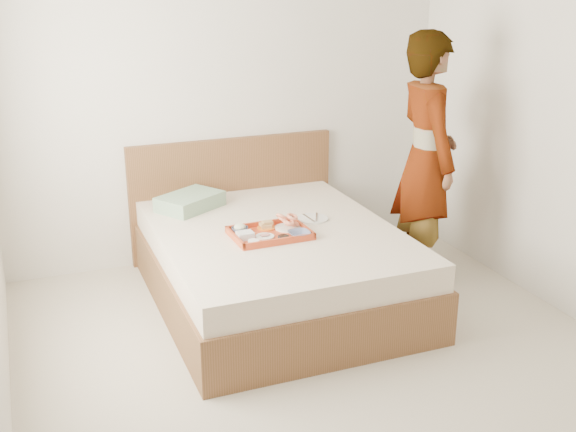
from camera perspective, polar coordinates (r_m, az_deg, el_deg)
The scene contains 16 objects.
ground at distance 4.16m, azimuth 3.91°, elevation -12.43°, with size 3.50×4.00×0.01m, color #BFB7A1.
wall_back at distance 5.49m, azimuth -4.89°, elevation 9.90°, with size 3.50×0.01×2.60m, color silver.
bed at distance 4.86m, azimuth -0.98°, elevation -4.00°, with size 1.65×2.00×0.53m, color brown.
headboard at distance 5.65m, azimuth -4.48°, elevation 1.58°, with size 1.65×0.06×0.95m, color brown.
pillow at distance 5.21m, azimuth -7.93°, elevation 1.17°, with size 0.45×0.31×0.11m, color #8BA98D.
tray at distance 4.63m, azimuth -1.47°, elevation -1.38°, with size 0.50×0.37×0.05m, color #B84119.
prawn_plate at distance 4.73m, azimuth -0.02°, elevation -0.95°, with size 0.17×0.17×0.01m, color white.
navy_bowl_big at distance 4.59m, azimuth 0.91°, elevation -1.47°, with size 0.14×0.14×0.03m, color #171D4A.
sauce_dish at distance 4.53m, azimuth -0.37°, elevation -1.79°, with size 0.07×0.07×0.03m, color black.
meat_plate at distance 4.59m, azimuth -1.89°, elevation -1.66°, with size 0.12×0.12×0.01m, color white.
bread_plate at distance 4.74m, azimuth -1.77°, elevation -0.95°, with size 0.12×0.12×0.01m, color orange.
salad_bowl at distance 4.68m, azimuth -3.91°, elevation -1.11°, with size 0.11×0.11×0.03m, color #171D4A.
plastic_tub at distance 4.56m, azimuth -3.49°, elevation -1.58°, with size 0.11×0.09×0.05m, color silver.
cheese_round at distance 4.47m, azimuth -2.79°, elevation -2.12°, with size 0.07×0.07×0.03m, color white.
dinner_plate at distance 4.95m, azimuth 2.01°, elevation -0.21°, with size 0.22×0.22×0.01m, color white.
person at distance 5.16m, azimuth 11.10°, elevation 4.53°, with size 0.66×0.43×1.81m, color silver.
Camera 1 is at (-1.56, -3.18, 2.18)m, focal length 43.96 mm.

